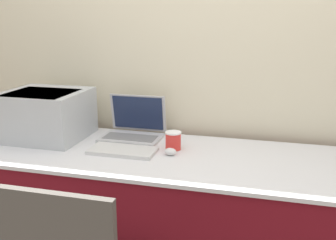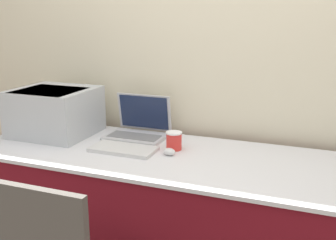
{
  "view_description": "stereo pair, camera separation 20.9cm",
  "coord_description": "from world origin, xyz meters",
  "px_view_note": "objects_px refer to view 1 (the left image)",
  "views": [
    {
      "loc": [
        0.41,
        -1.56,
        1.5
      ],
      "look_at": [
        -0.12,
        0.4,
        0.96
      ],
      "focal_mm": 42.0,
      "sensor_mm": 36.0,
      "label": 1
    },
    {
      "loc": [
        0.6,
        -1.49,
        1.5
      ],
      "look_at": [
        -0.12,
        0.4,
        0.96
      ],
      "focal_mm": 42.0,
      "sensor_mm": 36.0,
      "label": 2
    }
  ],
  "objects_px": {
    "external_keyboard": "(123,151)",
    "mouse": "(170,152)",
    "printer": "(46,113)",
    "coffee_cup": "(173,141)",
    "laptop_left": "(134,129)"
  },
  "relations": [
    {
      "from": "mouse",
      "to": "coffee_cup",
      "type": "bearing_deg",
      "value": 95.28
    },
    {
      "from": "printer",
      "to": "external_keyboard",
      "type": "height_order",
      "value": "printer"
    },
    {
      "from": "printer",
      "to": "mouse",
      "type": "height_order",
      "value": "printer"
    },
    {
      "from": "laptop_left",
      "to": "coffee_cup",
      "type": "height_order",
      "value": "laptop_left"
    },
    {
      "from": "printer",
      "to": "laptop_left",
      "type": "distance_m",
      "value": 0.53
    },
    {
      "from": "mouse",
      "to": "external_keyboard",
      "type": "bearing_deg",
      "value": -174.62
    },
    {
      "from": "printer",
      "to": "coffee_cup",
      "type": "xyz_separation_m",
      "value": [
        0.8,
        -0.02,
        -0.1
      ]
    },
    {
      "from": "external_keyboard",
      "to": "coffee_cup",
      "type": "bearing_deg",
      "value": 25.86
    },
    {
      "from": "laptop_left",
      "to": "external_keyboard",
      "type": "xyz_separation_m",
      "value": [
        0.03,
        -0.27,
        -0.04
      ]
    },
    {
      "from": "laptop_left",
      "to": "mouse",
      "type": "height_order",
      "value": "laptop_left"
    },
    {
      "from": "laptop_left",
      "to": "coffee_cup",
      "type": "relative_size",
      "value": 3.53
    },
    {
      "from": "laptop_left",
      "to": "mouse",
      "type": "bearing_deg",
      "value": -40.2
    },
    {
      "from": "external_keyboard",
      "to": "mouse",
      "type": "height_order",
      "value": "mouse"
    },
    {
      "from": "external_keyboard",
      "to": "mouse",
      "type": "distance_m",
      "value": 0.26
    },
    {
      "from": "coffee_cup",
      "to": "mouse",
      "type": "bearing_deg",
      "value": -84.72
    }
  ]
}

